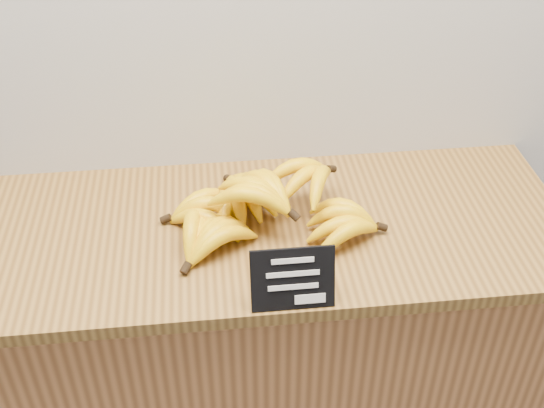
{
  "coord_description": "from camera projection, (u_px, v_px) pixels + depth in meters",
  "views": [
    {
      "loc": [
        0.0,
        1.6,
        1.86
      ],
      "look_at": [
        0.12,
        2.7,
        1.02
      ],
      "focal_mm": 45.0,
      "sensor_mm": 36.0,
      "label": 1
    }
  ],
  "objects": [
    {
      "name": "banana_pile",
      "position": [
        259.0,
        207.0,
        1.45
      ],
      "size": [
        0.49,
        0.34,
        0.12
      ],
      "color": "yellow",
      "rests_on": "counter_top"
    },
    {
      "name": "counter",
      "position": [
        270.0,
        367.0,
        1.77
      ],
      "size": [
        1.3,
        0.5,
        0.9
      ],
      "primitive_type": "cube",
      "color": "#AA6B37",
      "rests_on": "ground"
    },
    {
      "name": "chalkboard_sign",
      "position": [
        293.0,
        279.0,
        1.25
      ],
      "size": [
        0.16,
        0.04,
        0.12
      ],
      "primitive_type": "cube",
      "rotation": [
        -0.27,
        0.0,
        0.0
      ],
      "color": "black",
      "rests_on": "counter_top"
    },
    {
      "name": "counter_top",
      "position": [
        269.0,
        229.0,
        1.49
      ],
      "size": [
        1.31,
        0.54,
        0.03
      ],
      "primitive_type": "cube",
      "color": "brown",
      "rests_on": "counter"
    }
  ]
}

